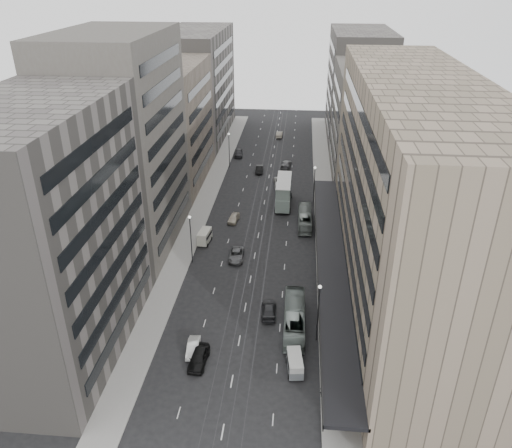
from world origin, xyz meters
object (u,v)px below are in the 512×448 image
(bus_near, at_px, (294,318))
(bus_far, at_px, (305,218))
(double_decker, at_px, (284,192))
(pedestrian, at_px, (323,391))
(panel_van, at_px, (205,236))
(vw_microbus, at_px, (295,363))
(sedan_2, at_px, (236,255))
(sedan_0, at_px, (199,358))
(sedan_1, at_px, (193,348))

(bus_near, height_order, bus_far, bus_near)
(bus_far, xyz_separation_m, double_decker, (-4.23, 8.31, 1.52))
(bus_far, xyz_separation_m, pedestrian, (2.13, -41.18, -0.42))
(panel_van, relative_size, pedestrian, 2.37)
(vw_microbus, distance_m, sedan_2, 26.38)
(bus_far, bearing_deg, sedan_2, 48.91)
(bus_near, xyz_separation_m, sedan_2, (-9.72, 16.55, -0.86))
(bus_near, xyz_separation_m, sedan_0, (-11.13, -7.66, -0.73))
(panel_van, xyz_separation_m, sedan_0, (4.61, -28.89, -0.46))
(vw_microbus, bearing_deg, panel_van, 111.34)
(bus_near, xyz_separation_m, double_decker, (-3.00, 37.76, 1.34))
(bus_near, bearing_deg, sedan_0, 33.93)
(panel_van, distance_m, sedan_2, 7.65)
(panel_van, height_order, sedan_1, panel_van)
(bus_far, distance_m, sedan_2, 16.93)
(sedan_0, distance_m, pedestrian, 15.05)
(bus_far, height_order, pedestrian, bus_far)
(double_decker, distance_m, sedan_1, 44.56)
(panel_van, bearing_deg, vw_microbus, -54.75)
(vw_microbus, relative_size, sedan_2, 0.81)
(bus_near, bearing_deg, sedan_2, -60.18)
(bus_near, bearing_deg, sedan_1, 24.78)
(sedan_1, bearing_deg, sedan_0, -64.15)
(bus_near, bearing_deg, double_decker, -86.06)
(bus_far, bearing_deg, double_decker, -63.75)
(sedan_1, bearing_deg, pedestrian, -24.72)
(double_decker, xyz_separation_m, pedestrian, (6.36, -49.49, -1.94))
(sedan_0, distance_m, sedan_1, 2.16)
(double_decker, height_order, vw_microbus, double_decker)
(double_decker, relative_size, sedan_1, 2.46)
(bus_near, bearing_deg, vw_microbus, 91.13)
(sedan_1, height_order, pedestrian, pedestrian)
(bus_far, relative_size, pedestrian, 6.08)
(panel_van, bearing_deg, sedan_0, -74.45)
(vw_microbus, height_order, panel_van, panel_van)
(double_decker, bearing_deg, bus_far, -62.70)
(panel_van, bearing_deg, pedestrian, -53.43)
(double_decker, relative_size, panel_van, 2.55)
(bus_far, bearing_deg, bus_near, 86.86)
(sedan_1, bearing_deg, bus_near, 21.58)
(sedan_0, height_order, pedestrian, pedestrian)
(bus_near, relative_size, vw_microbus, 2.75)
(sedan_0, relative_size, sedan_1, 1.21)
(double_decker, bearing_deg, sedan_0, -99.84)
(panel_van, xyz_separation_m, sedan_1, (3.55, -27.01, -0.63))
(sedan_0, bearing_deg, double_decker, 83.03)
(bus_far, bearing_deg, sedan_0, 70.83)
(vw_microbus, relative_size, panel_van, 1.05)
(bus_far, height_order, double_decker, double_decker)
(bus_far, height_order, sedan_0, bus_far)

